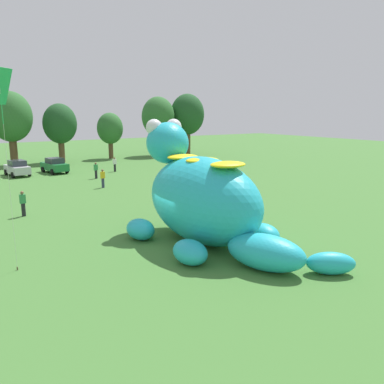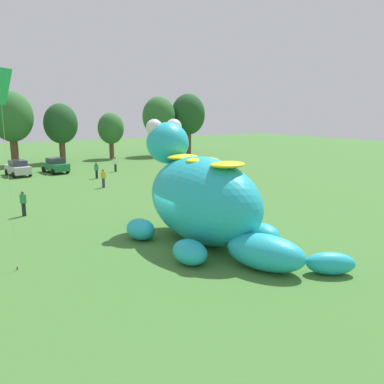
{
  "view_description": "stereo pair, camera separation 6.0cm",
  "coord_description": "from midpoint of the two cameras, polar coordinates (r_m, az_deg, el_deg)",
  "views": [
    {
      "loc": [
        -10.05,
        -17.21,
        6.83
      ],
      "look_at": [
        1.27,
        0.26,
        2.54
      ],
      "focal_mm": 36.29,
      "sensor_mm": 36.0,
      "label": 1
    },
    {
      "loc": [
        -10.0,
        -17.24,
        6.83
      ],
      "look_at": [
        1.27,
        0.26,
        2.54
      ],
      "focal_mm": 36.29,
      "sensor_mm": 36.0,
      "label": 2
    }
  ],
  "objects": [
    {
      "name": "ground_plane",
      "position": [
        21.07,
        -2.46,
        -7.29
      ],
      "size": [
        160.0,
        160.0,
        0.0
      ],
      "primitive_type": "plane",
      "color": "#427533"
    },
    {
      "name": "giant_inflatable_creature",
      "position": [
        20.48,
        1.67,
        -0.98
      ],
      "size": [
        6.66,
        12.42,
        6.45
      ],
      "color": "#23B2C6",
      "rests_on": "ground"
    },
    {
      "name": "car_silver",
      "position": [
        46.51,
        -24.18,
        3.24
      ],
      "size": [
        2.33,
        4.28,
        1.72
      ],
      "color": "#B7BABF",
      "rests_on": "ground"
    },
    {
      "name": "car_green",
      "position": [
        47.3,
        -19.41,
        3.73
      ],
      "size": [
        2.47,
        4.34,
        1.72
      ],
      "color": "#1E7238",
      "rests_on": "ground"
    },
    {
      "name": "tree_centre_left",
      "position": [
        55.62,
        -24.98,
        9.94
      ],
      "size": [
        5.35,
        5.35,
        9.5
      ],
      "color": "brown",
      "rests_on": "ground"
    },
    {
      "name": "tree_centre",
      "position": [
        56.75,
        -18.7,
        9.44
      ],
      "size": [
        4.52,
        4.52,
        8.02
      ],
      "color": "brown",
      "rests_on": "ground"
    },
    {
      "name": "tree_centre_right",
      "position": [
        59.59,
        -11.82,
        9.09
      ],
      "size": [
        3.82,
        3.82,
        6.78
      ],
      "color": "brown",
      "rests_on": "ground"
    },
    {
      "name": "tree_mid_right",
      "position": [
        62.84,
        -4.85,
        10.9
      ],
      "size": [
        5.22,
        5.22,
        9.27
      ],
      "color": "brown",
      "rests_on": "ground"
    },
    {
      "name": "tree_right",
      "position": [
        64.97,
        -0.54,
        11.27
      ],
      "size": [
        5.53,
        5.53,
        9.81
      ],
      "color": "brown",
      "rests_on": "ground"
    },
    {
      "name": "spectator_near_inflatable",
      "position": [
        36.62,
        -12.86,
        1.95
      ],
      "size": [
        0.38,
        0.26,
        1.71
      ],
      "color": "#2D334C",
      "rests_on": "ground"
    },
    {
      "name": "spectator_mid_field",
      "position": [
        41.86,
        -13.82,
        3.09
      ],
      "size": [
        0.38,
        0.26,
        1.71
      ],
      "color": "black",
      "rests_on": "ground"
    },
    {
      "name": "spectator_by_cars",
      "position": [
        28.22,
        -23.48,
        -1.57
      ],
      "size": [
        0.38,
        0.26,
        1.71
      ],
      "color": "black",
      "rests_on": "ground"
    },
    {
      "name": "spectator_wandering",
      "position": [
        46.31,
        -11.16,
        4.0
      ],
      "size": [
        0.38,
        0.26,
        1.71
      ],
      "color": "black",
      "rests_on": "ground"
    },
    {
      "name": "tethered_flying_kite",
      "position": [
        17.84,
        -26.29,
        13.33
      ],
      "size": [
        1.13,
        1.13,
        8.58
      ],
      "color": "brown",
      "rests_on": "ground"
    }
  ]
}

